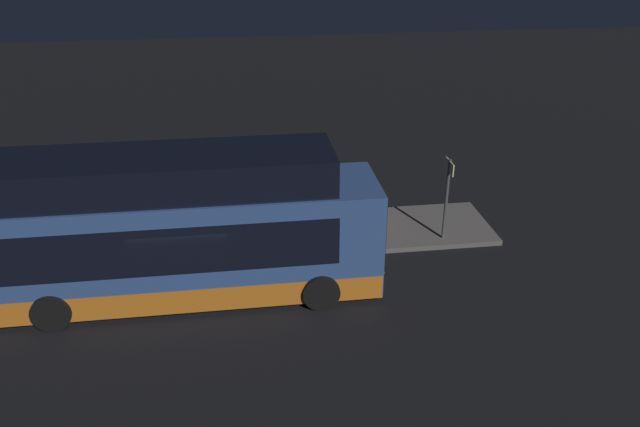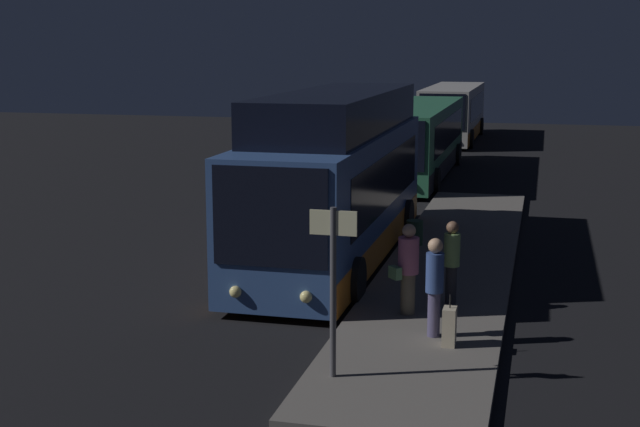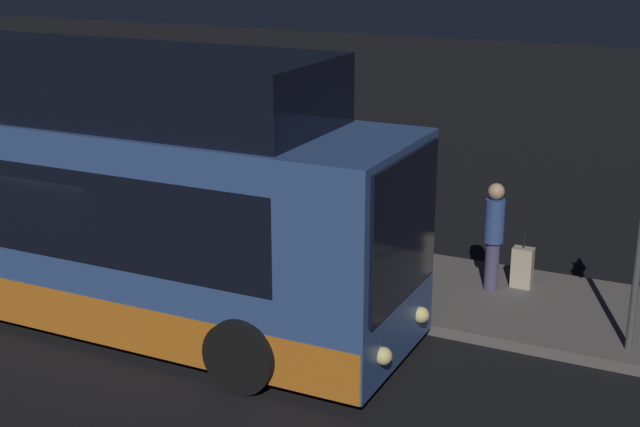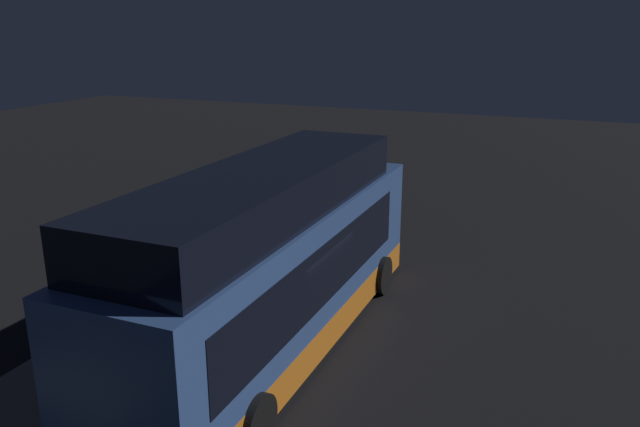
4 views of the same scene
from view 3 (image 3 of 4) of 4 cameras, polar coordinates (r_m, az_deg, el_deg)
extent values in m
plane|color=black|center=(14.88, -15.06, -6.07)|extent=(80.00, 80.00, 0.00)
cube|color=#605B56|center=(17.13, -8.35, -2.18)|extent=(20.00, 3.02, 0.17)
cube|color=#33518C|center=(14.46, -15.14, 0.40)|extent=(10.82, 2.59, 3.03)
cube|color=orange|center=(14.84, -14.78, -3.91)|extent=(10.76, 2.61, 0.70)
cube|color=black|center=(14.54, -16.06, 1.91)|extent=(8.87, 2.62, 1.34)
cube|color=black|center=(11.62, 5.46, -0.92)|extent=(0.06, 2.28, 1.94)
sphere|color=#F9E58C|center=(12.79, 6.48, -6.47)|extent=(0.24, 0.24, 0.24)
sphere|color=#F9E58C|center=(11.57, 4.07, -9.08)|extent=(0.24, 0.24, 0.24)
cylinder|color=black|center=(13.95, 0.40, -4.77)|extent=(1.02, 0.30, 1.02)
cylinder|color=black|center=(11.87, -5.07, -9.03)|extent=(1.02, 0.30, 1.02)
cube|color=black|center=(14.32, -17.11, 8.35)|extent=(9.19, 2.38, 0.99)
cylinder|color=#4C476B|center=(14.92, 10.93, -3.30)|extent=(0.31, 0.31, 0.83)
cylinder|color=#334C8C|center=(14.67, 11.10, -0.47)|extent=(0.45, 0.45, 0.72)
sphere|color=tan|center=(14.53, 11.22, 1.39)|extent=(0.27, 0.27, 0.27)
cylinder|color=#6B604C|center=(14.67, 5.61, -3.43)|extent=(0.40, 0.40, 0.82)
cylinder|color=#CC6B8C|center=(14.42, 5.70, -0.59)|extent=(0.58, 0.58, 0.71)
sphere|color=tan|center=(14.27, 5.76, 1.28)|extent=(0.27, 0.27, 0.27)
cube|color=#598C59|center=(14.25, 6.12, -2.12)|extent=(0.30, 0.29, 0.24)
cylinder|color=#2D2D33|center=(15.66, 3.28, -2.10)|extent=(0.25, 0.25, 0.78)
cylinder|color=#8CB766|center=(15.43, 3.33, 0.44)|extent=(0.36, 0.36, 0.67)
sphere|color=brown|center=(15.30, 3.36, 2.10)|extent=(0.25, 0.25, 0.25)
cube|color=beige|center=(15.16, 12.82, -3.39)|extent=(0.34, 0.23, 0.68)
cylinder|color=black|center=(15.00, 12.94, -1.74)|extent=(0.02, 0.02, 0.24)
cylinder|color=#4C4C51|center=(13.00, 19.71, -2.68)|extent=(0.10, 0.10, 2.75)
cylinder|color=#2D4C33|center=(17.05, -14.71, -1.23)|extent=(0.44, 0.44, 0.65)
camera|label=1|loc=(9.95, -105.12, 20.59)|focal=35.00mm
camera|label=2|loc=(19.50, 64.79, 6.52)|focal=50.00mm
camera|label=4|loc=(21.04, -53.74, 13.84)|focal=35.00mm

